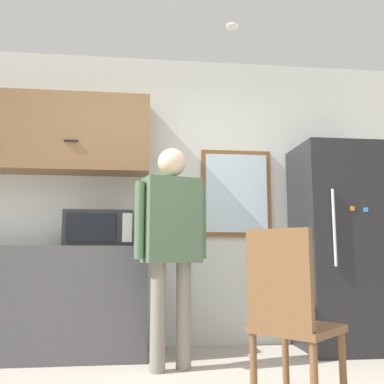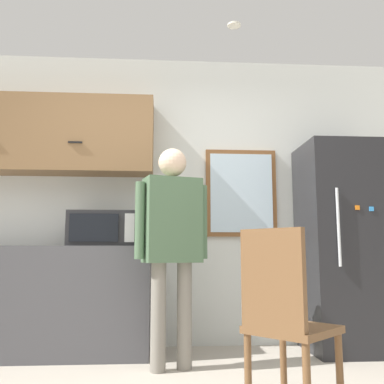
# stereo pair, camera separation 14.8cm
# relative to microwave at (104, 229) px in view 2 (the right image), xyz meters

# --- Properties ---
(back_wall) EXTENTS (6.00, 0.06, 2.70)m
(back_wall) POSITION_rel_microwave_xyz_m (0.55, 0.35, 0.32)
(back_wall) COLOR silver
(back_wall) RESTS_ON ground_plane
(counter) EXTENTS (2.05, 0.59, 0.88)m
(counter) POSITION_rel_microwave_xyz_m (-0.62, 0.03, -0.59)
(counter) COLOR #4C4C51
(counter) RESTS_ON ground_plane
(upper_cabinets) EXTENTS (2.05, 0.34, 0.69)m
(upper_cabinets) POSITION_rel_microwave_xyz_m (-0.62, 0.16, 0.85)
(upper_cabinets) COLOR olive
(microwave) EXTENTS (0.55, 0.43, 0.29)m
(microwave) POSITION_rel_microwave_xyz_m (0.00, 0.00, 0.00)
(microwave) COLOR #232326
(microwave) RESTS_ON counter
(person) EXTENTS (0.54, 0.33, 1.62)m
(person) POSITION_rel_microwave_xyz_m (0.57, -0.46, -0.05)
(person) COLOR gray
(person) RESTS_ON ground_plane
(refrigerator) EXTENTS (0.72, 0.66, 1.78)m
(refrigerator) POSITION_rel_microwave_xyz_m (2.09, -0.00, -0.14)
(refrigerator) COLOR #232326
(refrigerator) RESTS_ON ground_plane
(chair) EXTENTS (0.58, 0.58, 0.96)m
(chair) POSITION_rel_microwave_xyz_m (1.15, -1.33, -0.52)
(chair) COLOR brown
(chair) RESTS_ON ground_plane
(window) EXTENTS (0.67, 0.05, 0.82)m
(window) POSITION_rel_microwave_xyz_m (1.23, 0.31, 0.36)
(window) COLOR brown
(ceiling_light) EXTENTS (0.11, 0.11, 0.01)m
(ceiling_light) POSITION_rel_microwave_xyz_m (1.07, -0.40, 1.65)
(ceiling_light) COLOR white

